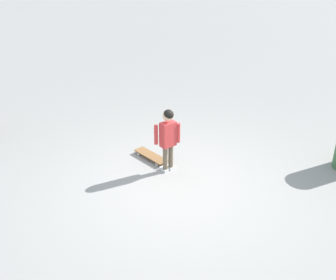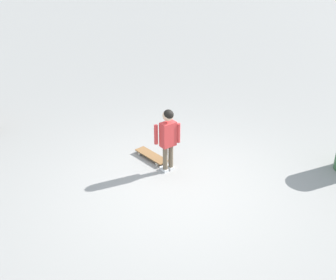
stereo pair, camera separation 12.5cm
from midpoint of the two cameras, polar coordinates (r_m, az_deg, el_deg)
ground_plane at (r=6.21m, az=0.60°, el=-6.73°), size 50.00×50.00×0.00m
child_person at (r=6.32m, az=-0.58°, el=0.86°), size 0.28×0.39×1.06m
skateboard at (r=6.93m, az=-2.88°, el=-2.19°), size 0.55×0.65×0.07m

